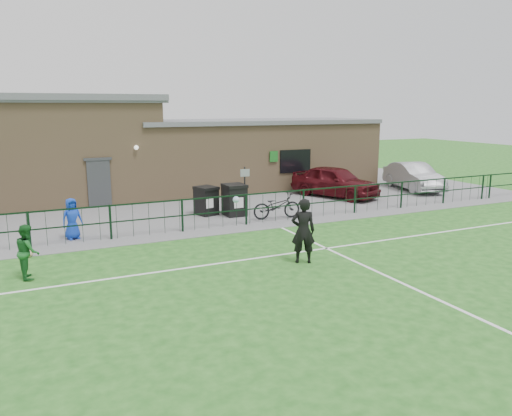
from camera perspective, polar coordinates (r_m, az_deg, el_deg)
name	(u,v)px	position (r m, az deg, el deg)	size (l,w,h in m)	color
ground	(348,303)	(11.84, 10.53, -10.61)	(90.00, 90.00, 0.00)	#1F591A
paving_strip	(179,202)	(23.69, -8.78, 0.67)	(34.00, 13.00, 0.02)	slate
pitch_line_touch	(224,229)	(18.41, -3.71, -2.37)	(28.00, 0.10, 0.01)	white
pitch_line_mid	(270,256)	(15.06, 1.62, -5.53)	(28.00, 0.10, 0.01)	white
pitch_line_perp	(416,289)	(13.05, 17.78, -8.85)	(0.10, 16.00, 0.01)	white
perimeter_fence	(222,212)	(18.46, -3.96, -0.44)	(28.00, 0.10, 1.20)	black
wheelie_bin_left	(206,202)	(20.66, -5.72, 0.72)	(0.72, 0.82, 1.09)	black
wheelie_bin_right	(234,201)	(20.44, -2.49, 0.82)	(0.80, 0.91, 1.21)	black
sign_post	(245,191)	(20.39, -1.30, 1.93)	(0.06, 0.06, 2.00)	black
car_maroon	(335,181)	(24.95, 9.02, 3.03)	(1.82, 4.52, 1.54)	#4B0D13
car_silver	(414,176)	(28.03, 17.56, 3.46)	(1.52, 4.37, 1.44)	#95969C
bicycle_e	(277,206)	(19.88, 2.38, 0.24)	(0.68, 1.95, 1.03)	black
spectator_child	(72,219)	(17.87, -20.29, -1.15)	(0.68, 0.45, 1.40)	#143BBF
goalkeeper_kick	(302,230)	(14.33, 5.26, -2.54)	(1.34, 3.41, 1.89)	black
outfield_player	(28,251)	(14.33, -24.65, -4.53)	(0.70, 0.55, 1.44)	#1A5C23
ball_ground	(29,253)	(16.43, -24.53, -4.72)	(0.24, 0.24, 0.24)	white
clubhouse	(144,151)	(26.06, -12.69, 6.42)	(24.25, 5.40, 4.96)	#9C7C57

